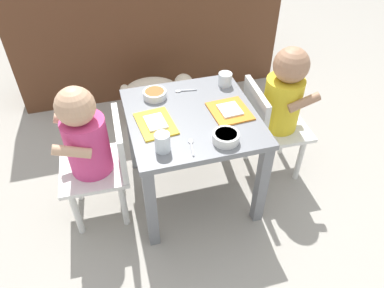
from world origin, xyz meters
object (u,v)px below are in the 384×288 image
Objects in this scene: cereal_bowl_right_side at (155,94)px; veggie_bowl_near at (226,137)px; seated_child_right at (281,100)px; spoon_by_right_tray at (192,145)px; water_cup_left at (225,80)px; water_cup_right at (163,143)px; spoon_by_left_tray at (184,91)px; seated_child_left at (89,142)px; dining_table at (192,131)px; dog at (156,92)px; food_tray_left at (156,123)px; food_tray_right at (230,111)px.

veggie_bowl_near reaches higher than cereal_bowl_right_side.
seated_child_right reaches higher than spoon_by_right_tray.
seated_child_right is at bearing -33.50° from water_cup_left.
water_cup_right is 0.41m from spoon_by_left_tray.
seated_child_left is 0.32m from water_cup_right.
seated_child_left is at bearing -178.22° from dining_table.
dining_table is 8.73× the size of water_cup_left.
food_tray_left is at bearing -100.00° from dog.
water_cup_right is at bearing 176.19° from veggie_bowl_near.
cereal_bowl_right_side is at bearing -174.14° from spoon_by_left_tray.
water_cup_left is at bearing -60.23° from dog.
spoon_by_left_tray is at bearing 86.20° from dining_table.
seated_child_left is 3.65× the size of food_tray_right.
dining_table is 2.97× the size of food_tray_right.
water_cup_left is 0.61× the size of cereal_bowl_right_side.
seated_child_left is at bearing -149.14° from cereal_bowl_right_side.
water_cup_right is at bearing -32.01° from seated_child_left.
water_cup_left reaches higher than spoon_by_left_tray.
water_cup_right is at bearing -153.84° from food_tray_right.
veggie_bowl_near is at bearing -114.72° from food_tray_right.
spoon_by_left_tray is at bearing 50.35° from food_tray_left.
water_cup_left reaches higher than food_tray_left.
water_cup_right reaches higher than veggie_bowl_near.
seated_child_right is at bearing 5.11° from dining_table.
veggie_bowl_near reaches higher than dining_table.
dining_table is 0.20m from spoon_by_left_tray.
water_cup_right is at bearing -115.68° from spoon_by_left_tray.
seated_child_left is 9.07× the size of water_cup_right.
food_tray_left is at bearing 122.31° from spoon_by_right_tray.
spoon_by_right_tray is (0.07, -0.36, -0.01)m from cereal_bowl_right_side.
dining_table is 5.51× the size of spoon_by_right_tray.
spoon_by_left_tray is (0.44, 0.20, 0.04)m from seated_child_left.
spoon_by_right_tray is at bearing -100.16° from spoon_by_left_tray.
dog is 2.10× the size of food_tray_left.
seated_child_right is 0.54m from spoon_by_right_tray.
food_tray_right is (0.20, -0.65, 0.28)m from dog.
dining_table is 0.24m from veggie_bowl_near.
dog is (-0.48, 0.59, -0.24)m from seated_child_right.
water_cup_right is 0.35m from cereal_bowl_right_side.
dog is at bearing 58.97° from seated_child_left.
food_tray_left is 0.30m from veggie_bowl_near.
seated_child_right is 6.64× the size of veggie_bowl_near.
dog is 4.14× the size of cereal_bowl_right_side.
seated_child_right is 0.64m from water_cup_right.
dog is 0.59m from water_cup_left.
seated_child_left is 6.77× the size of spoon_by_left_tray.
veggie_bowl_near is 0.39m from spoon_by_left_tray.
dining_table is 5.51× the size of spoon_by_left_tray.
water_cup_right is 0.75× the size of spoon_by_right_tray.
seated_child_left reaches higher than dog.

